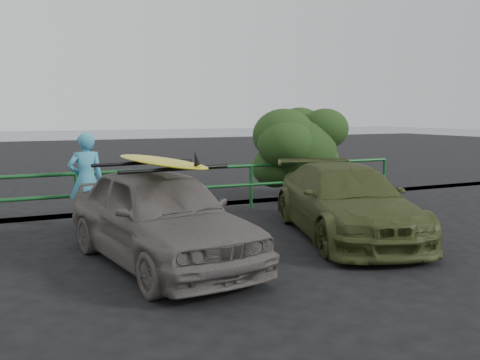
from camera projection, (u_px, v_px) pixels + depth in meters
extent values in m
plane|color=black|center=(218.00, 286.00, 6.94)|extent=(80.00, 80.00, 0.00)
plane|color=slate|center=(10.00, 133.00, 60.68)|extent=(200.00, 200.00, 0.00)
imported|color=#5F5855|center=(160.00, 216.00, 7.89)|extent=(2.23, 4.40, 1.44)
imported|color=#3E4820|center=(346.00, 201.00, 9.64)|extent=(3.04, 4.80, 1.30)
imported|color=#409CC1|center=(86.00, 180.00, 10.43)|extent=(0.69, 0.46, 1.86)
ellipsoid|color=yellow|center=(159.00, 161.00, 7.79)|extent=(0.93, 2.83, 0.08)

